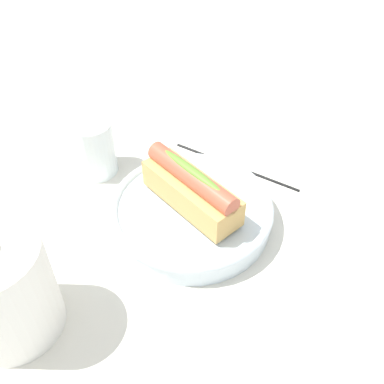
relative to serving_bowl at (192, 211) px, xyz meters
name	(u,v)px	position (x,y,z in m)	size (l,w,h in m)	color
ground_plane	(183,217)	(0.01, 0.00, -0.02)	(2.40, 2.40, 0.00)	silver
serving_bowl	(192,211)	(0.00, 0.00, 0.00)	(0.23, 0.23, 0.04)	silver
hotdog_front	(192,188)	(0.00, 0.00, 0.04)	(0.16, 0.08, 0.06)	tan
water_glass	(93,149)	(0.19, 0.01, 0.02)	(0.07, 0.07, 0.09)	white
paper_towel_roll	(2,290)	(0.06, 0.25, 0.05)	(0.11, 0.11, 0.13)	white
chopstick_near	(235,166)	(0.02, -0.14, -0.02)	(0.01, 0.01, 0.22)	black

